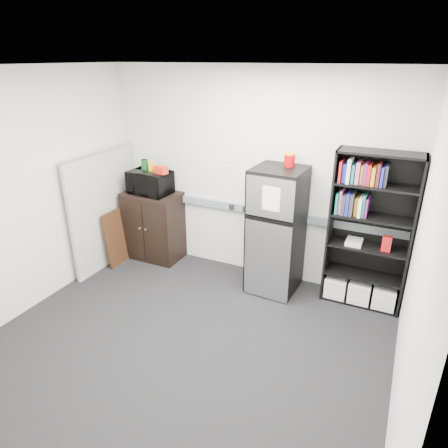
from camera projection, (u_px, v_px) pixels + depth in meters
name	position (u px, v px, depth m)	size (l,w,h in m)	color
floor	(187.00, 342.00, 4.20)	(4.00, 4.00, 0.00)	black
wall_back	(251.00, 176.00, 5.13)	(4.00, 0.02, 2.70)	silver
wall_right	(419.00, 269.00, 2.89)	(0.02, 3.50, 2.70)	silver
wall_left	(27.00, 194.00, 4.46)	(0.02, 3.50, 2.70)	silver
ceiling	(174.00, 66.00, 3.15)	(4.00, 3.50, 0.02)	white
electrical_raceway	(250.00, 209.00, 5.28)	(3.92, 0.05, 0.10)	slate
wall_note	(227.00, 158.00, 5.19)	(0.14, 0.00, 0.10)	white
bookshelf	(369.00, 233.00, 4.55)	(0.90, 0.34, 1.85)	black
cubicle_partition	(105.00, 209.00, 5.53)	(0.06, 1.30, 1.62)	#ADA899
cabinet	(154.00, 225.00, 5.81)	(0.80, 0.53, 1.00)	black
microwave	(150.00, 182.00, 5.54)	(0.57, 0.39, 0.32)	black
snack_box_a	(144.00, 165.00, 5.51)	(0.07, 0.05, 0.15)	#195217
snack_box_b	(145.00, 165.00, 5.51)	(0.07, 0.05, 0.15)	#0D3B20
snack_box_c	(151.00, 166.00, 5.47)	(0.07, 0.05, 0.14)	gold
snack_bag	(161.00, 170.00, 5.36)	(0.18, 0.10, 0.10)	red
refrigerator	(276.00, 231.00, 4.89)	(0.63, 0.65, 1.59)	black
coffee_can	(290.00, 159.00, 4.62)	(0.13, 0.13, 0.18)	#A90709
framed_poster	(121.00, 235.00, 5.73)	(0.11, 0.62, 0.80)	black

